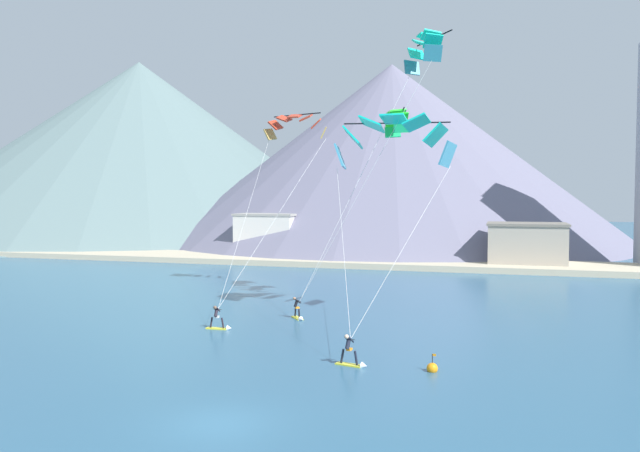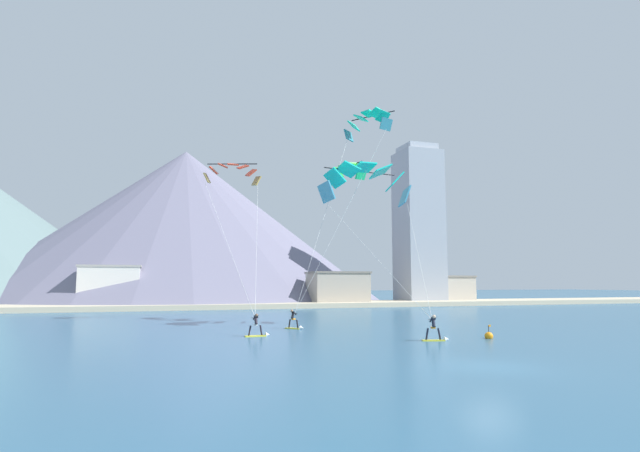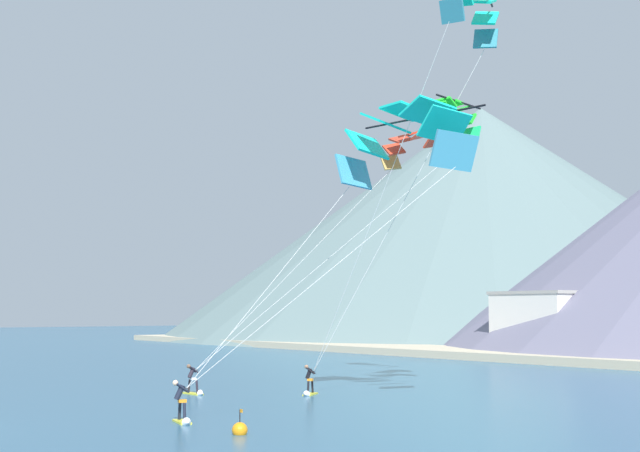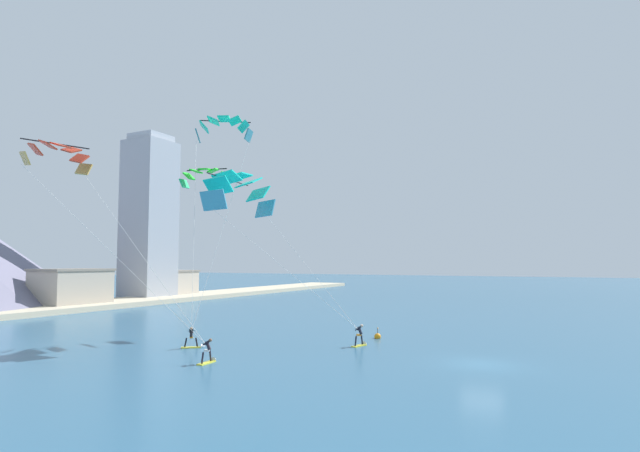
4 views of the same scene
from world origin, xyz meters
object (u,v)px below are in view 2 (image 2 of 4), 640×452
parafoil_kite_near_lead (233,172)px  parafoil_kite_distant_high_outer (347,171)px  kitesurfer_near_lead (259,330)px  kitesurfer_near_trail (437,333)px  kitesurfer_mid_center (296,323)px  parafoil_kite_mid_center (368,122)px  parafoil_kite_near_trail (365,180)px  race_marker_buoy (489,336)px

parafoil_kite_near_lead → parafoil_kite_distant_high_outer: size_ratio=3.60×
kitesurfer_near_lead → kitesurfer_near_trail: (10.31, -6.12, 0.06)m
kitesurfer_mid_center → parafoil_kite_distant_high_outer: 15.81m
kitesurfer_mid_center → parafoil_kite_mid_center: (8.17, 4.00, 18.70)m
parafoil_kite_distant_high_outer → kitesurfer_near_lead: bearing=-137.8°
parafoil_kite_near_lead → parafoil_kite_mid_center: 14.46m
parafoil_kite_near_trail → parafoil_kite_mid_center: size_ratio=0.69×
kitesurfer_near_trail → parafoil_kite_near_lead: size_ratio=0.11×
parafoil_kite_mid_center → parafoil_kite_distant_high_outer: bearing=166.3°
race_marker_buoy → parafoil_kite_distant_high_outer: bearing=106.1°
kitesurfer_near_trail → kitesurfer_mid_center: kitesurfer_near_trail is taller
kitesurfer_near_lead → parafoil_kite_distant_high_outer: 19.32m
kitesurfer_near_lead → parafoil_kite_near_trail: bearing=27.8°
kitesurfer_near_lead → race_marker_buoy: (14.34, -5.96, -0.30)m
kitesurfer_near_trail → race_marker_buoy: (4.03, 0.16, -0.37)m
parafoil_kite_near_lead → parafoil_kite_mid_center: bearing=-29.7°
parafoil_kite_near_trail → race_marker_buoy: 17.47m
kitesurfer_near_lead → parafoil_kite_near_lead: 21.11m
parafoil_kite_near_trail → parafoil_kite_distant_high_outer: (-0.40, 3.60, 1.52)m
parafoil_kite_near_lead → kitesurfer_near_trail: bearing=-64.5°
kitesurfer_near_lead → race_marker_buoy: bearing=-22.6°
parafoil_kite_mid_center → race_marker_buoy: parafoil_kite_mid_center is taller
parafoil_kite_mid_center → kitesurfer_near_trail: bearing=-96.6°
kitesurfer_near_lead → parafoil_kite_near_lead: (0.02, 15.43, 14.41)m
kitesurfer_mid_center → parafoil_kite_near_trail: size_ratio=0.12×
parafoil_kite_near_trail → race_marker_buoy: bearing=-71.0°
race_marker_buoy → parafoil_kite_near_lead: bearing=123.8°
parafoil_kite_near_lead → parafoil_kite_distant_high_outer: (9.98, -6.35, -0.59)m
kitesurfer_mid_center → parafoil_kite_near_trail: 13.99m
race_marker_buoy → kitesurfer_mid_center: bearing=134.9°
kitesurfer_near_trail → parafoil_kite_near_trail: parafoil_kite_near_trail is taller
parafoil_kite_near_lead → parafoil_kite_near_trail: (10.38, -9.95, -2.11)m
parafoil_kite_distant_high_outer → parafoil_kite_near_trail: bearing=-83.7°
race_marker_buoy → parafoil_kite_mid_center: bearing=99.1°
kitesurfer_near_lead → parafoil_kite_mid_center: bearing=35.5°
kitesurfer_mid_center → kitesurfer_near_lead: bearing=-130.0°
parafoil_kite_near_trail → parafoil_kite_distant_high_outer: 3.93m
parafoil_kite_distant_high_outer → parafoil_kite_mid_center: bearing=-13.7°
kitesurfer_near_lead → kitesurfer_mid_center: (3.85, 4.58, -0.03)m
parafoil_kite_mid_center → parafoil_kite_distant_high_outer: size_ratio=4.14×
parafoil_kite_near_trail → parafoil_kite_near_lead: bearing=136.2°
kitesurfer_mid_center → race_marker_buoy: 14.87m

